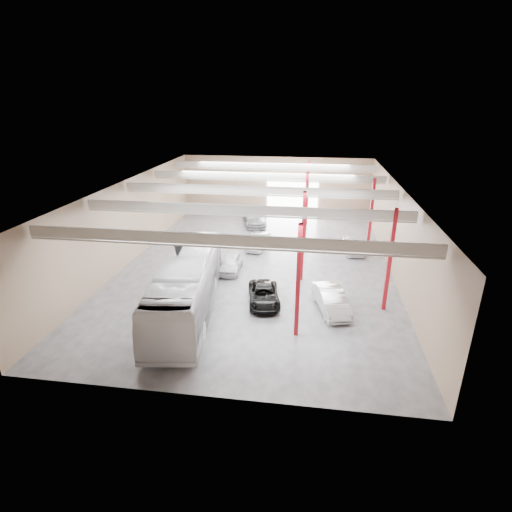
% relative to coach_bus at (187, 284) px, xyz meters
% --- Properties ---
extents(depot_shell, '(22.12, 32.12, 7.06)m').
position_rel_coach_bus_xyz_m(depot_shell, '(3.63, 8.48, 3.09)').
color(depot_shell, '#45454A').
rests_on(depot_shell, ground).
extents(coach_bus, '(4.90, 13.84, 3.77)m').
position_rel_coach_bus_xyz_m(coach_bus, '(0.00, 0.00, 0.00)').
color(coach_bus, silver).
rests_on(coach_bus, ground).
extents(black_sedan, '(2.82, 4.76, 1.24)m').
position_rel_coach_bus_xyz_m(black_sedan, '(4.89, 1.66, -1.27)').
color(black_sedan, black).
rests_on(black_sedan, ground).
extents(car_row_a, '(1.75, 4.05, 1.36)m').
position_rel_coach_bus_xyz_m(car_row_a, '(1.50, 6.86, -1.21)').
color(car_row_a, silver).
rests_on(car_row_a, ground).
extents(car_row_b, '(2.05, 4.32, 1.37)m').
position_rel_coach_bus_xyz_m(car_row_b, '(3.01, 12.50, -1.20)').
color(car_row_b, '#AFAFB4').
rests_on(car_row_b, ground).
extents(car_row_c, '(3.56, 5.81, 1.57)m').
position_rel_coach_bus_xyz_m(car_row_c, '(1.50, 20.00, -1.10)').
color(car_row_c, slate).
rests_on(car_row_c, ground).
extents(car_right_near, '(2.72, 4.84, 1.51)m').
position_rel_coach_bus_xyz_m(car_right_near, '(9.45, 1.34, -1.13)').
color(car_right_near, silver).
rests_on(car_right_near, ground).
extents(car_right_far, '(2.00, 4.19, 1.38)m').
position_rel_coach_bus_xyz_m(car_right_far, '(11.80, 12.69, -1.20)').
color(car_right_far, white).
rests_on(car_right_far, ground).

